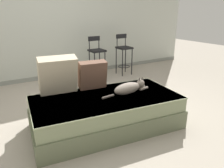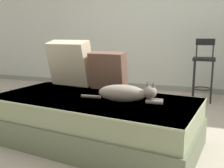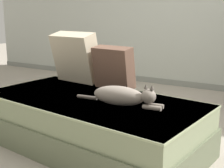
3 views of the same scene
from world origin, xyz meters
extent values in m
plane|color=#A89E8E|center=(0.00, 0.00, 0.00)|extent=(16.00, 16.00, 0.00)
cube|color=#B7BCB2|center=(0.00, 2.25, 1.30)|extent=(8.00, 0.10, 2.60)
cube|color=gray|center=(0.00, 2.20, 0.04)|extent=(8.00, 0.02, 0.09)
cube|color=#636B50|center=(0.00, -0.40, 0.12)|extent=(2.01, 1.18, 0.25)
cube|color=gray|center=(0.00, -0.40, 0.34)|extent=(1.97, 1.14, 0.19)
cube|color=#98A47B|center=(0.00, -0.40, 0.43)|extent=(1.98, 1.15, 0.02)
cube|color=beige|center=(-0.48, 0.04, 0.70)|extent=(0.52, 0.34, 0.51)
cube|color=brown|center=(0.00, -0.02, 0.64)|extent=(0.41, 0.24, 0.40)
ellipsoid|color=gray|center=(0.30, -0.45, 0.51)|extent=(0.43, 0.21, 0.15)
sphere|color=gray|center=(0.54, -0.43, 0.53)|extent=(0.11, 0.11, 0.11)
cone|color=#544C44|center=(0.51, -0.43, 0.61)|extent=(0.03, 0.03, 0.04)
cone|color=#544C44|center=(0.56, -0.43, 0.61)|extent=(0.03, 0.03, 0.04)
cylinder|color=gray|center=(0.58, -0.45, 0.46)|extent=(0.14, 0.05, 0.04)
cylinder|color=gray|center=(0.57, -0.39, 0.46)|extent=(0.14, 0.05, 0.04)
cylinder|color=#544C44|center=(0.00, -0.45, 0.46)|extent=(0.18, 0.05, 0.03)
cylinder|color=black|center=(0.79, 1.48, 0.31)|extent=(0.02, 0.02, 0.63)
cylinder|color=black|center=(1.05, 1.48, 0.31)|extent=(0.02, 0.02, 0.63)
cylinder|color=black|center=(0.79, 1.74, 0.31)|extent=(0.02, 0.02, 0.63)
cylinder|color=black|center=(1.05, 1.74, 0.31)|extent=(0.02, 0.02, 0.63)
torus|color=black|center=(0.92, 1.61, 0.19)|extent=(0.28, 0.28, 0.02)
cube|color=black|center=(0.92, 1.61, 0.65)|extent=(0.32, 0.32, 0.04)
cylinder|color=black|center=(0.80, 1.74, 0.76)|extent=(0.02, 0.02, 0.27)
cylinder|color=black|center=(1.04, 1.74, 0.76)|extent=(0.02, 0.02, 0.27)
cube|color=black|center=(0.92, 1.74, 0.90)|extent=(0.28, 0.03, 0.10)
cylinder|color=black|center=(1.51, 1.47, 0.31)|extent=(0.02, 0.02, 0.63)
cylinder|color=black|center=(1.79, 1.47, 0.31)|extent=(0.02, 0.02, 0.63)
cylinder|color=black|center=(1.51, 1.75, 0.31)|extent=(0.02, 0.02, 0.63)
cylinder|color=black|center=(1.79, 1.75, 0.31)|extent=(0.02, 0.02, 0.63)
torus|color=black|center=(1.65, 1.61, 0.19)|extent=(0.29, 0.29, 0.02)
cube|color=black|center=(1.65, 1.61, 0.65)|extent=(0.32, 0.32, 0.04)
cylinder|color=black|center=(1.53, 1.74, 0.77)|extent=(0.02, 0.02, 0.28)
cylinder|color=black|center=(1.77, 1.74, 0.77)|extent=(0.02, 0.02, 0.28)
cube|color=black|center=(1.65, 1.74, 0.91)|extent=(0.28, 0.03, 0.10)
camera|label=1|loc=(-1.29, -2.68, 1.51)|focal=35.00mm
camera|label=2|loc=(0.98, -2.55, 1.02)|focal=42.00mm
camera|label=3|loc=(1.44, -2.48, 1.14)|focal=50.00mm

